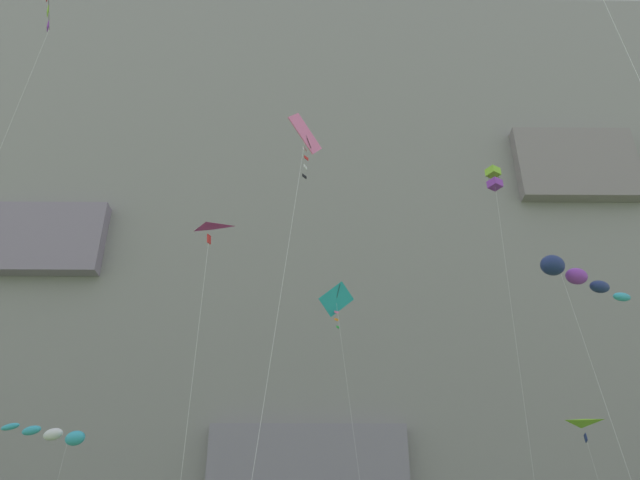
% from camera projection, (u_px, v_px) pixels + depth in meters
% --- Properties ---
extents(cliff_face, '(180.00, 25.68, 70.86)m').
position_uv_depth(cliff_face, '(311.00, 281.00, 75.19)').
color(cliff_face, gray).
rests_on(cliff_face, ground).
extents(kite_box_front_field, '(1.87, 2.59, 27.77)m').
position_uv_depth(kite_box_front_field, '(494.00, 180.00, 40.94)').
color(kite_box_front_field, '#8CCC33').
rests_on(kite_box_front_field, ground).
extents(kite_delta_upper_mid, '(1.49, 2.45, 15.87)m').
position_uv_depth(kite_delta_upper_mid, '(204.00, 243.00, 24.12)').
color(kite_delta_upper_mid, '#CC3399').
rests_on(kite_delta_upper_mid, ground).
extents(kite_windsock_high_center, '(5.75, 5.87, 17.43)m').
position_uv_depth(kite_windsock_high_center, '(575.00, 275.00, 30.02)').
color(kite_windsock_high_center, navy).
rests_on(kite_windsock_high_center, ground).
extents(kite_diamond_far_left, '(3.20, 4.66, 22.15)m').
position_uv_depth(kite_diamond_far_left, '(337.00, 303.00, 43.06)').
color(kite_diamond_far_left, teal).
rests_on(kite_diamond_far_left, ground).
extents(kite_banner_upper_right, '(2.03, 5.50, 33.07)m').
position_uv_depth(kite_banner_upper_right, '(37.00, 24.00, 34.01)').
color(kite_banner_upper_right, black).
rests_on(kite_banner_upper_right, ground).
extents(kite_diamond_mid_right, '(2.39, 6.61, 21.41)m').
position_uv_depth(kite_diamond_mid_right, '(304.00, 141.00, 25.87)').
color(kite_diamond_mid_right, pink).
rests_on(kite_diamond_mid_right, ground).
extents(kite_windsock_mid_center, '(6.09, 2.70, 12.69)m').
position_uv_depth(kite_windsock_mid_center, '(55.00, 435.00, 39.40)').
color(kite_windsock_mid_center, '#38B2D1').
rests_on(kite_windsock_mid_center, ground).
extents(kite_delta_low_right, '(1.95, 4.41, 12.10)m').
position_uv_depth(kite_delta_low_right, '(584.00, 440.00, 40.84)').
color(kite_delta_low_right, '#8CCC33').
rests_on(kite_delta_low_right, ground).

